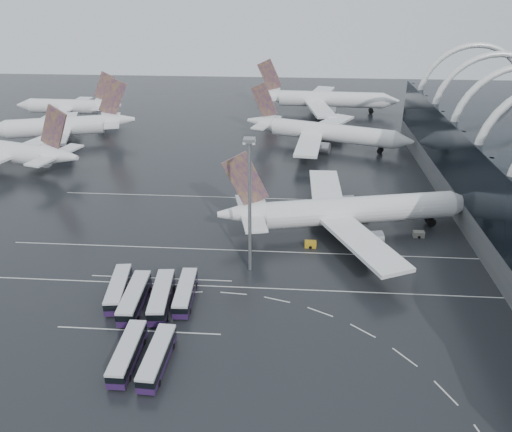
# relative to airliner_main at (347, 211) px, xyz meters

# --- Properties ---
(ground) EXTENTS (420.00, 420.00, 0.00)m
(ground) POSITION_rel_airliner_main_xyz_m (-13.87, -22.48, -5.20)
(ground) COLOR black
(ground) RESTS_ON ground
(lane_marking_near) EXTENTS (120.00, 0.25, 0.01)m
(lane_marking_near) POSITION_rel_airliner_main_xyz_m (-13.87, -24.48, -5.19)
(lane_marking_near) COLOR silver
(lane_marking_near) RESTS_ON ground
(lane_marking_mid) EXTENTS (120.00, 0.25, 0.01)m
(lane_marking_mid) POSITION_rel_airliner_main_xyz_m (-13.87, -10.48, -5.19)
(lane_marking_mid) COLOR silver
(lane_marking_mid) RESTS_ON ground
(lane_marking_far) EXTENTS (120.00, 0.25, 0.01)m
(lane_marking_far) POSITION_rel_airliner_main_xyz_m (-13.87, 17.52, -5.19)
(lane_marking_far) COLOR silver
(lane_marking_far) RESTS_ON ground
(bus_bay_line_south) EXTENTS (28.00, 0.25, 0.01)m
(bus_bay_line_south) POSITION_rel_airliner_main_xyz_m (-37.87, -38.48, -5.19)
(bus_bay_line_south) COLOR silver
(bus_bay_line_south) RESTS_ON ground
(bus_bay_line_north) EXTENTS (28.00, 0.25, 0.01)m
(bus_bay_line_north) POSITION_rel_airliner_main_xyz_m (-37.87, -22.48, -5.19)
(bus_bay_line_north) COLOR silver
(bus_bay_line_north) RESTS_ON ground
(airliner_main) EXTENTS (60.90, 52.57, 20.76)m
(airliner_main) POSITION_rel_airliner_main_xyz_m (0.00, 0.00, 0.00)
(airliner_main) COLOR white
(airliner_main) RESTS_ON ground
(airliner_gate_b) EXTENTS (56.91, 50.55, 20.25)m
(airliner_gate_b) POSITION_rel_airliner_main_xyz_m (-2.13, 62.81, -0.13)
(airliner_gate_b) COLOR white
(airliner_gate_b) RESTS_ON ground
(airliner_gate_c) EXTENTS (61.46, 56.71, 21.91)m
(airliner_gate_c) POSITION_rel_airliner_main_xyz_m (0.01, 109.69, 0.28)
(airliner_gate_c) COLOR white
(airliner_gate_c) RESTS_ON ground
(jet_remote_west) EXTENTS (48.95, 39.75, 21.54)m
(jet_remote_west) POSITION_rel_airliner_main_xyz_m (-96.38, 33.49, 0.36)
(jet_remote_west) COLOR white
(jet_remote_west) RESTS_ON ground
(jet_remote_mid) EXTENTS (49.70, 40.36, 21.89)m
(jet_remote_mid) POSITION_rel_airliner_main_xyz_m (-92.25, 61.68, 0.45)
(jet_remote_mid) COLOR white
(jet_remote_mid) RESTS_ON ground
(jet_remote_far) EXTENTS (44.22, 35.58, 19.32)m
(jet_remote_far) POSITION_rel_airliner_main_xyz_m (-102.98, 92.16, -0.21)
(jet_remote_far) COLOR white
(jet_remote_far) RESTS_ON ground
(bus_row_near_a) EXTENTS (4.57, 13.17, 3.18)m
(bus_row_near_a) POSITION_rel_airliner_main_xyz_m (-44.10, -29.15, -3.45)
(bus_row_near_a) COLOR #2B1645
(bus_row_near_a) RESTS_ON ground
(bus_row_near_b) EXTENTS (3.55, 13.55, 3.31)m
(bus_row_near_b) POSITION_rel_airliner_main_xyz_m (-40.32, -31.70, -3.38)
(bus_row_near_b) COLOR #2B1645
(bus_row_near_b) RESTS_ON ground
(bus_row_near_c) EXTENTS (4.23, 13.81, 3.35)m
(bus_row_near_c) POSITION_rel_airliner_main_xyz_m (-35.57, -31.08, -3.36)
(bus_row_near_c) COLOR #2B1645
(bus_row_near_c) RESTS_ON ground
(bus_row_near_d) EXTENTS (3.36, 12.55, 3.06)m
(bus_row_near_d) POSITION_rel_airliner_main_xyz_m (-31.59, -29.27, -3.51)
(bus_row_near_d) COLOR #2B1645
(bus_row_near_d) RESTS_ON ground
(bus_row_far_b) EXTENTS (3.08, 12.58, 3.09)m
(bus_row_far_b) POSITION_rel_airliner_main_xyz_m (-37.28, -45.84, -3.50)
(bus_row_far_b) COLOR #2B1645
(bus_row_far_b) RESTS_ON ground
(bus_row_far_c) EXTENTS (3.36, 12.62, 3.08)m
(bus_row_far_c) POSITION_rel_airliner_main_xyz_m (-32.49, -46.46, -3.50)
(bus_row_far_c) COLOR #2B1645
(bus_row_far_c) RESTS_ON ground
(floodlight_mast) EXTENTS (2.11, 2.11, 27.58)m
(floodlight_mast) POSITION_rel_airliner_main_xyz_m (-20.65, -17.98, 12.15)
(floodlight_mast) COLOR gray
(floodlight_mast) RESTS_ON ground
(gse_cart_belly_a) EXTENTS (2.32, 1.37, 1.27)m
(gse_cart_belly_a) POSITION_rel_airliner_main_xyz_m (1.57, -3.02, -4.56)
(gse_cart_belly_a) COLOR #C08E19
(gse_cart_belly_a) RESTS_ON ground
(gse_cart_belly_b) EXTENTS (2.09, 1.24, 1.14)m
(gse_cart_belly_b) POSITION_rel_airliner_main_xyz_m (14.23, 9.30, -4.63)
(gse_cart_belly_b) COLOR slate
(gse_cart_belly_b) RESTS_ON ground
(gse_cart_belly_c) EXTENTS (2.52, 1.49, 1.37)m
(gse_cart_belly_c) POSITION_rel_airliner_main_xyz_m (-8.20, -7.86, -4.51)
(gse_cart_belly_c) COLOR #C08E19
(gse_cart_belly_c) RESTS_ON ground
(gse_cart_belly_d) EXTENTS (2.48, 1.47, 1.35)m
(gse_cart_belly_d) POSITION_rel_airliner_main_xyz_m (16.50, -1.46, -4.52)
(gse_cart_belly_d) COLOR slate
(gse_cart_belly_d) RESTS_ON ground
(gse_cart_belly_e) EXTENTS (1.92, 1.13, 1.05)m
(gse_cart_belly_e) POSITION_rel_airliner_main_xyz_m (5.44, 6.40, -4.68)
(gse_cart_belly_e) COLOR #C08E19
(gse_cart_belly_e) RESTS_ON ground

